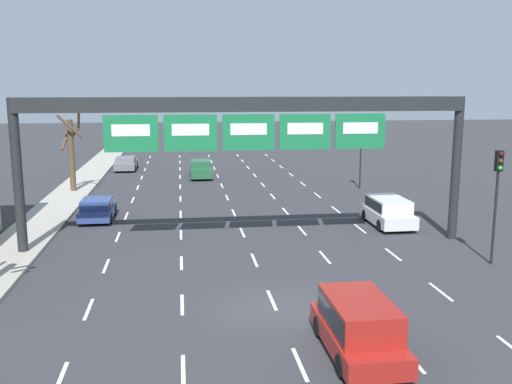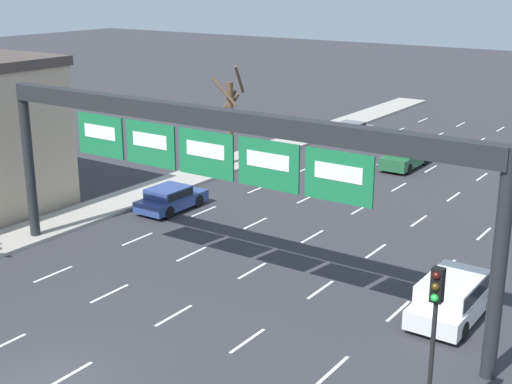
{
  "view_description": "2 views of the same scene",
  "coord_description": "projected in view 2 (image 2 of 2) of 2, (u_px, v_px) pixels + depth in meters",
  "views": [
    {
      "loc": [
        -3.24,
        -18.77,
        7.79
      ],
      "look_at": [
        0.47,
        8.95,
        2.61
      ],
      "focal_mm": 40.0,
      "sensor_mm": 36.0,
      "label": 1
    },
    {
      "loc": [
        15.86,
        -11.65,
        11.9
      ],
      "look_at": [
        -0.51,
        12.02,
        3.12
      ],
      "focal_mm": 50.0,
      "sensor_mm": 36.0,
      "label": 2
    }
  ],
  "objects": [
    {
      "name": "lane_dashes",
      "position": [
        284.0,
        253.0,
        31.89
      ],
      "size": [
        13.32,
        67.0,
        0.01
      ],
      "color": "white",
      "rests_on": "ground_plane"
    },
    {
      "name": "sign_gantry",
      "position": [
        211.0,
        142.0,
        26.09
      ],
      "size": [
        21.86,
        0.7,
        7.31
      ],
      "color": "#232628",
      "rests_on": "ground_plane"
    },
    {
      "name": "car_blue",
      "position": [
        170.0,
        198.0,
        37.47
      ],
      "size": [
        1.87,
        3.98,
        1.28
      ],
      "color": "navy",
      "rests_on": "ground_plane"
    },
    {
      "name": "car_green",
      "position": [
        405.0,
        156.0,
        45.72
      ],
      "size": [
        1.83,
        4.49,
        1.53
      ],
      "color": "#235B38",
      "rests_on": "ground_plane"
    },
    {
      "name": "suv_white",
      "position": [
        452.0,
        296.0,
        25.52
      ],
      "size": [
        1.98,
        4.28,
        1.6
      ],
      "color": "silver",
      "rests_on": "ground_plane"
    },
    {
      "name": "car_grey",
      "position": [
        350.0,
        130.0,
        53.81
      ],
      "size": [
        1.92,
        4.38,
        1.26
      ],
      "color": "slate",
      "rests_on": "ground_plane"
    },
    {
      "name": "traffic_light_near_gantry",
      "position": [
        434.0,
        323.0,
        17.71
      ],
      "size": [
        0.3,
        0.35,
        5.09
      ],
      "color": "black",
      "rests_on": "ground_plane"
    },
    {
      "name": "tree_bare_third",
      "position": [
        230.0,
        116.0,
        45.68
      ],
      "size": [
        1.8,
        2.0,
        6.42
      ],
      "color": "brown",
      "rests_on": "sidewalk_left"
    }
  ]
}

